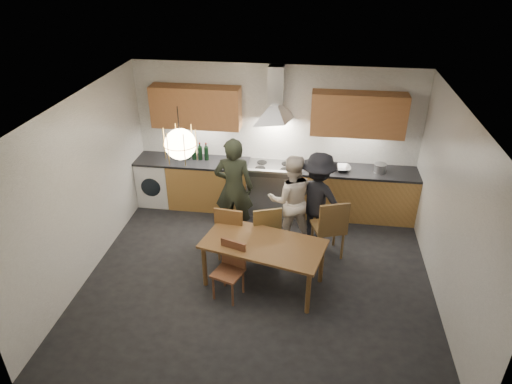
# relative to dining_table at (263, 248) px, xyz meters

# --- Properties ---
(ground) EXTENTS (5.00, 5.00, 0.00)m
(ground) POSITION_rel_dining_table_xyz_m (-0.08, 0.14, -0.62)
(ground) COLOR black
(ground) RESTS_ON ground
(room_shell) EXTENTS (5.02, 4.52, 2.61)m
(room_shell) POSITION_rel_dining_table_xyz_m (-0.08, 0.14, 1.08)
(room_shell) COLOR white
(room_shell) RESTS_ON ground
(counter_run) EXTENTS (5.00, 0.62, 0.90)m
(counter_run) POSITION_rel_dining_table_xyz_m (-0.06, 2.09, -0.17)
(counter_run) COLOR tan
(counter_run) RESTS_ON ground
(range_stove) EXTENTS (0.90, 0.60, 0.92)m
(range_stove) POSITION_rel_dining_table_xyz_m (-0.08, 2.09, -0.18)
(range_stove) COLOR silver
(range_stove) RESTS_ON ground
(wall_fixtures) EXTENTS (4.30, 0.54, 1.10)m
(wall_fixtures) POSITION_rel_dining_table_xyz_m (-0.08, 2.21, 1.25)
(wall_fixtures) COLOR #CB854E
(wall_fixtures) RESTS_ON ground
(pendant_lamp) EXTENTS (0.43, 0.43, 0.70)m
(pendant_lamp) POSITION_rel_dining_table_xyz_m (-1.08, 0.04, 1.48)
(pendant_lamp) COLOR black
(pendant_lamp) RESTS_ON ground
(dining_table) EXTENTS (1.82, 1.21, 0.70)m
(dining_table) POSITION_rel_dining_table_xyz_m (0.00, 0.00, 0.00)
(dining_table) COLOR brown
(dining_table) RESTS_ON ground
(chair_back_left) EXTENTS (0.46, 0.46, 0.94)m
(chair_back_left) POSITION_rel_dining_table_xyz_m (-0.56, 0.52, -0.08)
(chair_back_left) COLOR brown
(chair_back_left) RESTS_ON ground
(chair_back_mid) EXTENTS (0.55, 0.55, 0.95)m
(chair_back_mid) POSITION_rel_dining_table_xyz_m (-0.04, 0.59, -0.08)
(chair_back_mid) COLOR brown
(chair_back_mid) RESTS_ON ground
(chair_back_right) EXTENTS (0.58, 0.58, 1.02)m
(chair_back_right) POSITION_rel_dining_table_xyz_m (0.93, 0.77, -0.04)
(chair_back_right) COLOR brown
(chair_back_right) RESTS_ON ground
(chair_front) EXTENTS (0.47, 0.47, 0.82)m
(chair_front) POSITION_rel_dining_table_xyz_m (-0.42, -0.26, -0.15)
(chair_front) COLOR brown
(chair_front) RESTS_ON ground
(person_left) EXTENTS (0.65, 0.44, 1.73)m
(person_left) POSITION_rel_dining_table_xyz_m (-0.64, 1.22, 0.24)
(person_left) COLOR black
(person_left) RESTS_ON ground
(person_mid) EXTENTS (0.84, 0.71, 1.52)m
(person_mid) POSITION_rel_dining_table_xyz_m (0.30, 1.16, 0.14)
(person_mid) COLOR beige
(person_mid) RESTS_ON ground
(person_right) EXTENTS (1.15, 0.92, 1.55)m
(person_right) POSITION_rel_dining_table_xyz_m (0.72, 1.23, 0.15)
(person_right) COLOR black
(person_right) RESTS_ON ground
(mixing_bowl) EXTENTS (0.34, 0.34, 0.07)m
(mixing_bowl) POSITION_rel_dining_table_xyz_m (1.11, 2.05, 0.31)
(mixing_bowl) COLOR #B5B5B9
(mixing_bowl) RESTS_ON counter_run
(stock_pot) EXTENTS (0.23, 0.23, 0.14)m
(stock_pot) POSITION_rel_dining_table_xyz_m (1.74, 2.08, 0.35)
(stock_pot) COLOR #A9A9AD
(stock_pot) RESTS_ON counter_run
(wine_bottles) EXTENTS (0.65, 0.08, 0.32)m
(wine_bottles) POSITION_rel_dining_table_xyz_m (-1.59, 2.16, 0.44)
(wine_bottles) COLOR black
(wine_bottles) RESTS_ON counter_run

